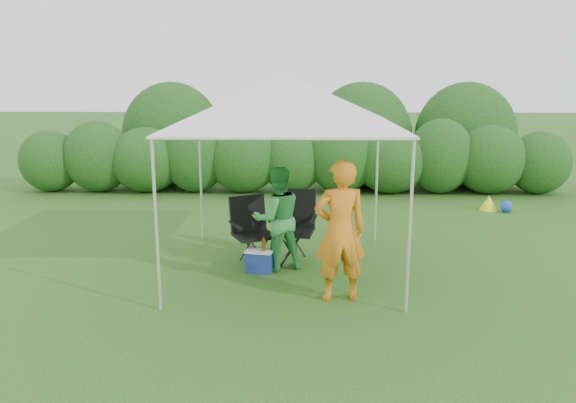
{
  "coord_description": "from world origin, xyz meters",
  "views": [
    {
      "loc": [
        0.22,
        -7.38,
        2.83
      ],
      "look_at": [
        0.03,
        0.4,
        1.05
      ],
      "focal_mm": 35.0,
      "sensor_mm": 36.0,
      "label": 1
    }
  ],
  "objects_px": {
    "canopy": "(286,101)",
    "chair_left": "(251,226)",
    "woman": "(277,219)",
    "chair_right": "(294,221)",
    "cooler": "(260,261)",
    "man": "(340,231)"
  },
  "relations": [
    {
      "from": "woman",
      "to": "canopy",
      "type": "bearing_deg",
      "value": 149.85
    },
    {
      "from": "chair_left",
      "to": "man",
      "type": "distance_m",
      "value": 1.93
    },
    {
      "from": "chair_right",
      "to": "woman",
      "type": "bearing_deg",
      "value": -110.96
    },
    {
      "from": "cooler",
      "to": "woman",
      "type": "bearing_deg",
      "value": 39.75
    },
    {
      "from": "man",
      "to": "woman",
      "type": "bearing_deg",
      "value": -62.33
    },
    {
      "from": "chair_left",
      "to": "man",
      "type": "relative_size",
      "value": 0.56
    },
    {
      "from": "canopy",
      "to": "man",
      "type": "relative_size",
      "value": 1.71
    },
    {
      "from": "man",
      "to": "cooler",
      "type": "distance_m",
      "value": 1.66
    },
    {
      "from": "canopy",
      "to": "cooler",
      "type": "relative_size",
      "value": 7.0
    },
    {
      "from": "chair_right",
      "to": "woman",
      "type": "relative_size",
      "value": 0.71
    },
    {
      "from": "woman",
      "to": "cooler",
      "type": "xyz_separation_m",
      "value": [
        -0.25,
        -0.14,
        -0.6
      ]
    },
    {
      "from": "chair_right",
      "to": "man",
      "type": "xyz_separation_m",
      "value": [
        0.6,
        -1.57,
        0.29
      ]
    },
    {
      "from": "chair_right",
      "to": "woman",
      "type": "height_order",
      "value": "woman"
    },
    {
      "from": "chair_right",
      "to": "cooler",
      "type": "relative_size",
      "value": 2.46
    },
    {
      "from": "man",
      "to": "cooler",
      "type": "relative_size",
      "value": 4.11
    },
    {
      "from": "chair_right",
      "to": "man",
      "type": "bearing_deg",
      "value": -60.67
    },
    {
      "from": "canopy",
      "to": "chair_left",
      "type": "distance_m",
      "value": 1.99
    },
    {
      "from": "canopy",
      "to": "chair_right",
      "type": "relative_size",
      "value": 2.85
    },
    {
      "from": "canopy",
      "to": "chair_left",
      "type": "relative_size",
      "value": 3.05
    },
    {
      "from": "cooler",
      "to": "canopy",
      "type": "bearing_deg",
      "value": 28.08
    },
    {
      "from": "canopy",
      "to": "man",
      "type": "distance_m",
      "value": 2.04
    },
    {
      "from": "canopy",
      "to": "woman",
      "type": "distance_m",
      "value": 1.7
    }
  ]
}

